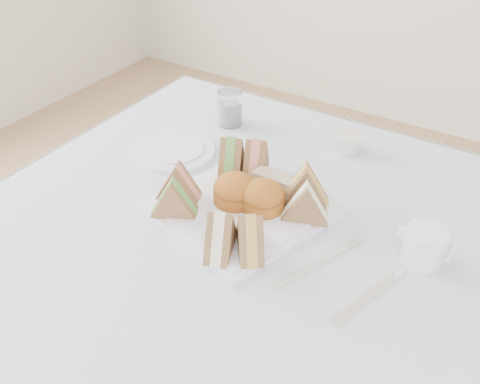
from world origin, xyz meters
The scene contains 20 objects.
table centered at (0.00, 0.00, 0.37)m, with size 0.90×0.90×0.74m, color brown.
tablecloth centered at (0.00, 0.00, 0.74)m, with size 1.02×1.02×0.01m, color #A7B1C7.
serving_plate centered at (-0.01, 0.03, 0.75)m, with size 0.29×0.29×0.01m, color white.
sandwich_fl_a centered at (-0.13, -0.01, 0.80)m, with size 0.09×0.04×0.08m, color brown, non-canonical shape.
sandwich_fl_b centered at (-0.11, -0.05, 0.80)m, with size 0.09×0.04×0.08m, color brown, non-canonical shape.
sandwich_fr_a centered at (0.07, -0.07, 0.80)m, with size 0.09×0.04×0.08m, color brown, non-canonical shape.
sandwich_fr_b centered at (0.03, -0.10, 0.80)m, with size 0.10×0.04×0.08m, color brown, non-canonical shape.
sandwich_bl_a centered at (-0.09, 0.13, 0.80)m, with size 0.10×0.05×0.09m, color brown, non-canonical shape.
sandwich_bl_b centered at (-0.05, 0.15, 0.80)m, with size 0.10×0.04×0.08m, color brown, non-canonical shape.
sandwich_br_a centered at (0.11, 0.06, 0.80)m, with size 0.09×0.04×0.08m, color brown, non-canonical shape.
sandwich_br_b centered at (0.09, 0.11, 0.80)m, with size 0.10×0.05×0.09m, color brown, non-canonical shape.
scone_left centered at (-0.03, 0.04, 0.79)m, with size 0.09×0.09×0.06m, color #A1671B.
scone_right centered at (0.03, 0.05, 0.79)m, with size 0.09×0.09×0.06m, color #A1671B.
pastry_slice centered at (0.02, 0.11, 0.78)m, with size 0.09×0.04×0.04m, color #CBB38C.
side_plate centered at (-0.26, 0.14, 0.75)m, with size 0.18×0.18×0.01m, color white.
water_glass centered at (-0.23, 0.33, 0.79)m, with size 0.06×0.06×0.09m, color white.
tea_strainer centered at (0.08, 0.36, 0.77)m, with size 0.07×0.07×0.04m, color white.
knife centered at (0.29, -0.05, 0.75)m, with size 0.01×0.19×0.00m, color white.
fork centered at (0.18, -0.04, 0.75)m, with size 0.01×0.18×0.00m, color white.
creamer_jug centered at (0.34, 0.08, 0.78)m, with size 0.07×0.07×0.07m, color white.
Camera 1 is at (0.44, -0.69, 1.40)m, focal length 40.00 mm.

